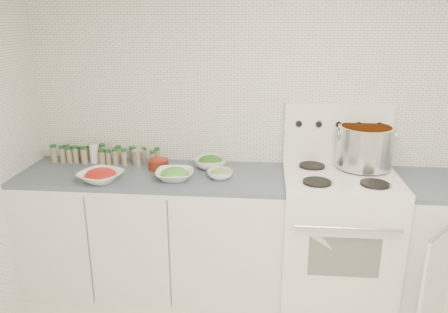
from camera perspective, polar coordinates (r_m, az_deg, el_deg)
room_walls at (r=1.68m, az=6.92°, el=4.26°), size 3.54×3.04×2.52m
counter_left at (r=3.29m, az=-9.04°, el=-9.53°), size 1.85×0.62×0.90m
stove at (r=3.21m, az=14.43°, el=-9.64°), size 0.76×0.70×1.36m
stock_pot at (r=3.17m, az=17.90°, el=1.43°), size 0.40×0.37×0.29m
bowl_tomato at (r=3.01m, az=-15.82°, el=-2.44°), size 0.36×0.36×0.09m
bowl_snowpea at (r=2.96m, az=-6.47°, el=-2.31°), size 0.28×0.28×0.09m
bowl_broccoli at (r=3.15m, az=-1.79°, el=-0.74°), size 0.26×0.26×0.10m
bowl_zucchini at (r=2.96m, az=-0.52°, el=-2.26°), size 0.20×0.20×0.07m
bowl_pepper at (r=3.16m, az=-8.57°, el=-0.89°), size 0.15×0.15×0.09m
salt_canister at (r=3.41m, az=-16.60°, el=0.34°), size 0.08×0.08×0.13m
tin_can at (r=3.28m, az=-11.16°, el=-0.12°), size 0.11×0.11×0.11m
spice_cluster at (r=3.40m, az=-15.89°, el=0.26°), size 0.82×0.16×0.13m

